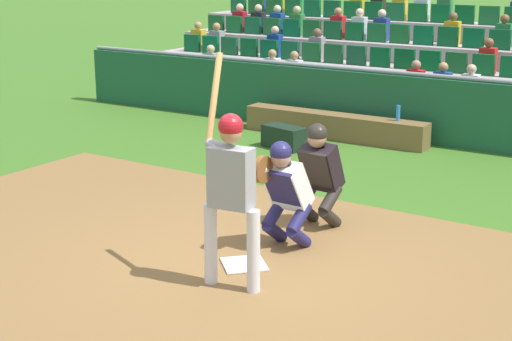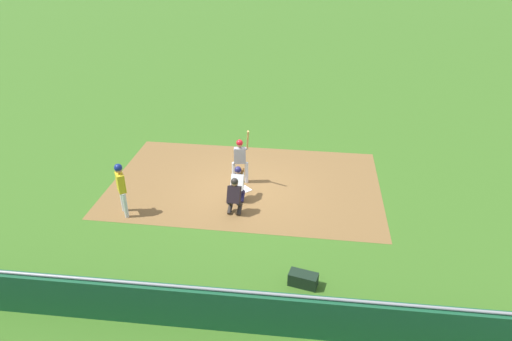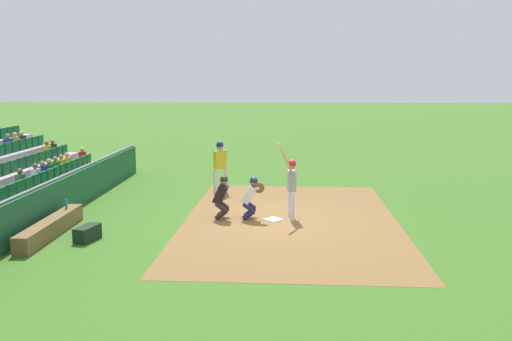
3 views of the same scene
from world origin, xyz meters
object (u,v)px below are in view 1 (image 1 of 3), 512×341
(catcher_crouching, at_px, (284,188))
(home_plate_umpire, at_px, (319,170))
(water_bottle_on_bench, at_px, (398,113))
(home_plate_marker, at_px, (244,264))
(equipment_duffel_bag, at_px, (284,137))
(batter_at_plate, at_px, (230,182))
(dugout_bench, at_px, (334,126))

(catcher_crouching, height_order, home_plate_umpire, home_plate_umpire)
(home_plate_umpire, bearing_deg, water_bottle_on_bench, -79.86)
(home_plate_marker, xyz_separation_m, equipment_duffel_bag, (2.22, -4.64, 0.17))
(water_bottle_on_bench, relative_size, equipment_duffel_bag, 0.35)
(home_plate_marker, relative_size, batter_at_plate, 0.20)
(catcher_crouching, relative_size, equipment_duffel_bag, 1.67)
(batter_at_plate, xyz_separation_m, water_bottle_on_bench, (0.86, -6.30, -0.51))
(home_plate_marker, bearing_deg, equipment_duffel_bag, -64.42)
(batter_at_plate, distance_m, equipment_duffel_bag, 5.76)
(catcher_crouching, height_order, dugout_bench, catcher_crouching)
(equipment_duffel_bag, bearing_deg, batter_at_plate, 128.61)
(dugout_bench, xyz_separation_m, water_bottle_on_bench, (-1.16, -0.05, 0.35))
(home_plate_marker, distance_m, equipment_duffel_bag, 5.15)
(water_bottle_on_bench, bearing_deg, equipment_duffel_bag, 36.61)
(batter_at_plate, xyz_separation_m, equipment_duffel_bag, (2.41, -5.15, -0.89))
(water_bottle_on_bench, bearing_deg, dugout_bench, 2.45)
(catcher_crouching, bearing_deg, home_plate_umpire, -89.52)
(home_plate_umpire, xyz_separation_m, water_bottle_on_bench, (0.77, -4.29, -0.13))
(home_plate_marker, xyz_separation_m, batter_at_plate, (-0.18, 0.52, 1.06))
(home_plate_marker, height_order, batter_at_plate, batter_at_plate)
(home_plate_umpire, relative_size, water_bottle_on_bench, 4.92)
(home_plate_marker, height_order, dugout_bench, dugout_bench)
(catcher_crouching, bearing_deg, batter_at_plate, 94.37)
(dugout_bench, bearing_deg, catcher_crouching, 110.87)
(home_plate_marker, distance_m, water_bottle_on_bench, 5.85)
(equipment_duffel_bag, bearing_deg, water_bottle_on_bench, -129.80)
(dugout_bench, bearing_deg, water_bottle_on_bench, -177.55)
(batter_at_plate, bearing_deg, dugout_bench, -72.04)
(home_plate_marker, bearing_deg, dugout_bench, -72.19)
(dugout_bench, bearing_deg, batter_at_plate, 107.96)
(batter_at_plate, relative_size, home_plate_umpire, 1.74)
(home_plate_marker, relative_size, dugout_bench, 0.13)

